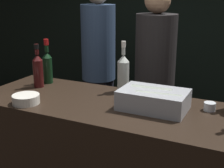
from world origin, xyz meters
TOP-DOWN VIEW (x-y plane):
  - wall_back_chalkboard at (0.00, 2.45)m, footprint 6.40×0.06m
  - ice_bin_with_bottles at (0.28, 0.37)m, footprint 0.40×0.26m
  - bowl_white at (-0.48, 0.11)m, footprint 0.17×0.17m
  - candle_votive at (0.59, 0.49)m, footprint 0.07×0.07m
  - red_wine_bottle_black_foil at (-0.64, 0.43)m, footprint 0.07×0.07m
  - red_wine_bottle_burgundy at (-0.64, 0.55)m, footprint 0.07×0.07m
  - white_wine_bottle at (-0.02, 0.60)m, footprint 0.08×0.08m
  - person_in_hoodie at (0.04, 1.13)m, footprint 0.34×0.34m
  - person_blond_tee at (-0.70, 1.48)m, footprint 0.35×0.35m

SIDE VIEW (x-z plane):
  - person_in_hoodie at x=0.04m, z-range 0.11..1.89m
  - person_blond_tee at x=-0.70m, z-range 0.11..1.94m
  - candle_votive at x=0.59m, z-range 1.05..1.10m
  - bowl_white at x=-0.48m, z-range 1.06..1.11m
  - ice_bin_with_bottles at x=0.28m, z-range 1.06..1.18m
  - red_wine_bottle_black_foil at x=-0.64m, z-range 1.03..1.35m
  - red_wine_bottle_burgundy at x=-0.64m, z-range 1.02..1.37m
  - white_wine_bottle at x=-0.02m, z-range 1.02..1.38m
  - wall_back_chalkboard at x=0.00m, z-range 0.00..2.80m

